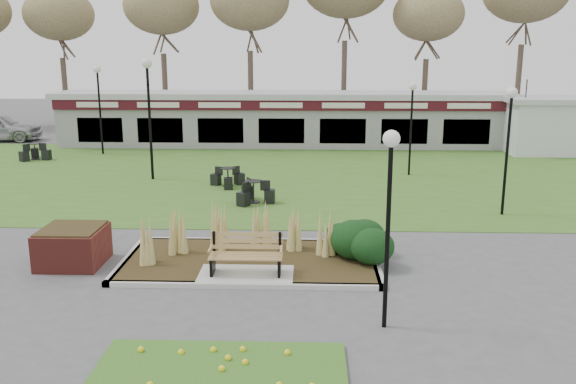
{
  "coord_description": "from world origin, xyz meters",
  "views": [
    {
      "loc": [
        1.44,
        -13.18,
        5.28
      ],
      "look_at": [
        0.92,
        2.0,
        1.65
      ],
      "focal_mm": 38.0,
      "sensor_mm": 36.0,
      "label": 1
    }
  ],
  "objects_px": {
    "bistro_set_c": "(254,195)",
    "patio_umbrella": "(524,121)",
    "lamp_post_far_right": "(412,108)",
    "bistro_set_b": "(228,180)",
    "food_pavilion": "(283,119)",
    "brick_planter": "(73,246)",
    "bistro_set_a": "(35,154)",
    "park_bench": "(246,254)",
    "lamp_post_near_left": "(390,186)",
    "service_hut": "(547,125)",
    "lamp_post_mid_right": "(509,123)",
    "lamp_post_mid_left": "(148,92)",
    "lamp_post_far_left": "(99,90)"
  },
  "relations": [
    {
      "from": "brick_planter",
      "to": "lamp_post_far_right",
      "type": "distance_m",
      "value": 15.22
    },
    {
      "from": "lamp_post_near_left",
      "to": "bistro_set_a",
      "type": "bearing_deg",
      "value": 129.98
    },
    {
      "from": "food_pavilion",
      "to": "lamp_post_far_right",
      "type": "height_order",
      "value": "lamp_post_far_right"
    },
    {
      "from": "lamp_post_far_left",
      "to": "lamp_post_mid_right",
      "type": "bearing_deg",
      "value": -33.11
    },
    {
      "from": "food_pavilion",
      "to": "patio_umbrella",
      "type": "distance_m",
      "value": 12.45
    },
    {
      "from": "bistro_set_b",
      "to": "lamp_post_near_left",
      "type": "bearing_deg",
      "value": -68.97
    },
    {
      "from": "food_pavilion",
      "to": "bistro_set_c",
      "type": "relative_size",
      "value": 16.96
    },
    {
      "from": "food_pavilion",
      "to": "bistro_set_b",
      "type": "xyz_separation_m",
      "value": [
        -1.69,
        -10.22,
        -1.21
      ]
    },
    {
      "from": "park_bench",
      "to": "patio_umbrella",
      "type": "xyz_separation_m",
      "value": [
        12.3,
        17.75,
        1.06
      ]
    },
    {
      "from": "food_pavilion",
      "to": "lamp_post_far_left",
      "type": "height_order",
      "value": "lamp_post_far_left"
    },
    {
      "from": "bistro_set_b",
      "to": "bistro_set_a",
      "type": "bearing_deg",
      "value": 151.56
    },
    {
      "from": "park_bench",
      "to": "brick_planter",
      "type": "distance_m",
      "value": 4.47
    },
    {
      "from": "service_hut",
      "to": "lamp_post_far_left",
      "type": "height_order",
      "value": "lamp_post_far_left"
    },
    {
      "from": "brick_planter",
      "to": "bistro_set_c",
      "type": "distance_m",
      "value": 7.38
    },
    {
      "from": "service_hut",
      "to": "lamp_post_mid_left",
      "type": "xyz_separation_m",
      "value": [
        -18.43,
        -7.03,
        2.09
      ]
    },
    {
      "from": "lamp_post_far_left",
      "to": "food_pavilion",
      "type": "bearing_deg",
      "value": 19.21
    },
    {
      "from": "lamp_post_mid_left",
      "to": "bistro_set_a",
      "type": "relative_size",
      "value": 3.32
    },
    {
      "from": "lamp_post_far_left",
      "to": "patio_umbrella",
      "type": "xyz_separation_m",
      "value": [
        21.25,
        1.16,
        -1.56
      ]
    },
    {
      "from": "service_hut",
      "to": "bistro_set_b",
      "type": "height_order",
      "value": "service_hut"
    },
    {
      "from": "lamp_post_mid_right",
      "to": "lamp_post_near_left",
      "type": "bearing_deg",
      "value": -120.03
    },
    {
      "from": "bistro_set_c",
      "to": "patio_umbrella",
      "type": "xyz_separation_m",
      "value": [
        12.76,
        10.76,
        1.37
      ]
    },
    {
      "from": "park_bench",
      "to": "lamp_post_near_left",
      "type": "distance_m",
      "value": 4.44
    },
    {
      "from": "bistro_set_b",
      "to": "lamp_post_far_right",
      "type": "bearing_deg",
      "value": 18.21
    },
    {
      "from": "park_bench",
      "to": "food_pavilion",
      "type": "relative_size",
      "value": 0.07
    },
    {
      "from": "bistro_set_c",
      "to": "lamp_post_mid_right",
      "type": "bearing_deg",
      "value": -8.74
    },
    {
      "from": "brick_planter",
      "to": "bistro_set_b",
      "type": "relative_size",
      "value": 1.12
    },
    {
      "from": "lamp_post_mid_left",
      "to": "bistro_set_b",
      "type": "distance_m",
      "value": 4.78
    },
    {
      "from": "brick_planter",
      "to": "food_pavilion",
      "type": "xyz_separation_m",
      "value": [
        4.4,
        18.96,
        1.0
      ]
    },
    {
      "from": "brick_planter",
      "to": "lamp_post_near_left",
      "type": "height_order",
      "value": "lamp_post_near_left"
    },
    {
      "from": "lamp_post_far_right",
      "to": "bistro_set_b",
      "type": "relative_size",
      "value": 2.88
    },
    {
      "from": "bistro_set_c",
      "to": "brick_planter",
      "type": "bearing_deg",
      "value": -122.27
    },
    {
      "from": "service_hut",
      "to": "bistro_set_c",
      "type": "distance_m",
      "value": 17.66
    },
    {
      "from": "lamp_post_near_left",
      "to": "service_hut",
      "type": "bearing_deg",
      "value": 62.43
    },
    {
      "from": "lamp_post_mid_left",
      "to": "lamp_post_mid_right",
      "type": "bearing_deg",
      "value": -21.54
    },
    {
      "from": "park_bench",
      "to": "bistro_set_b",
      "type": "bearing_deg",
      "value": 100.07
    },
    {
      "from": "patio_umbrella",
      "to": "brick_planter",
      "type": "bearing_deg",
      "value": -134.48
    },
    {
      "from": "lamp_post_far_right",
      "to": "bistro_set_a",
      "type": "height_order",
      "value": "lamp_post_far_right"
    },
    {
      "from": "brick_planter",
      "to": "bistro_set_a",
      "type": "height_order",
      "value": "brick_planter"
    },
    {
      "from": "lamp_post_mid_left",
      "to": "bistro_set_c",
      "type": "relative_size",
      "value": 3.35
    },
    {
      "from": "brick_planter",
      "to": "lamp_post_mid_left",
      "type": "height_order",
      "value": "lamp_post_mid_left"
    },
    {
      "from": "lamp_post_mid_left",
      "to": "patio_umbrella",
      "type": "xyz_separation_m",
      "value": [
        17.23,
        7.03,
        -1.89
      ]
    },
    {
      "from": "lamp_post_mid_right",
      "to": "lamp_post_far_left",
      "type": "relative_size",
      "value": 0.93
    },
    {
      "from": "bistro_set_b",
      "to": "patio_umbrella",
      "type": "distance_m",
      "value": 16.3
    },
    {
      "from": "service_hut",
      "to": "bistro_set_a",
      "type": "relative_size",
      "value": 3.01
    },
    {
      "from": "lamp_post_near_left",
      "to": "bistro_set_c",
      "type": "height_order",
      "value": "lamp_post_near_left"
    },
    {
      "from": "park_bench",
      "to": "lamp_post_near_left",
      "type": "xyz_separation_m",
      "value": [
        2.93,
        -2.5,
        2.2
      ]
    },
    {
      "from": "park_bench",
      "to": "service_hut",
      "type": "height_order",
      "value": "service_hut"
    },
    {
      "from": "lamp_post_mid_right",
      "to": "service_hut",
      "type": "bearing_deg",
      "value": 64.18
    },
    {
      "from": "lamp_post_mid_right",
      "to": "patio_umbrella",
      "type": "bearing_deg",
      "value": 69.02
    },
    {
      "from": "lamp_post_near_left",
      "to": "lamp_post_mid_left",
      "type": "distance_m",
      "value": 15.4
    }
  ]
}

